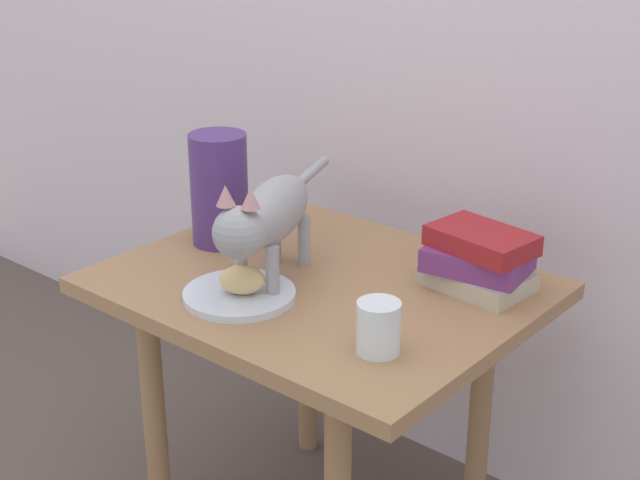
{
  "coord_description": "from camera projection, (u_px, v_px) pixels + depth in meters",
  "views": [
    {
      "loc": [
        1.0,
        -1.2,
        1.29
      ],
      "look_at": [
        0.0,
        0.0,
        0.66
      ],
      "focal_mm": 52.56,
      "sensor_mm": 36.0,
      "label": 1
    }
  ],
  "objects": [
    {
      "name": "candle_jar",
      "position": [
        378.0,
        330.0,
        1.45
      ],
      "size": [
        0.07,
        0.07,
        0.08
      ],
      "color": "silver",
      "rests_on": "side_table"
    },
    {
      "name": "book_stack",
      "position": [
        479.0,
        260.0,
        1.66
      ],
      "size": [
        0.2,
        0.15,
        0.11
      ],
      "color": "#BCB299",
      "rests_on": "side_table"
    },
    {
      "name": "side_table",
      "position": [
        320.0,
        321.0,
        1.75
      ],
      "size": [
        0.76,
        0.6,
        0.58
      ],
      "color": "#9E724C",
      "rests_on": "ground"
    },
    {
      "name": "bread_roll",
      "position": [
        242.0,
        280.0,
        1.62
      ],
      "size": [
        0.1,
        0.09,
        0.05
      ],
      "primitive_type": "ellipsoid",
      "rotation": [
        0.0,
        0.0,
        0.6
      ],
      "color": "#E0BC7A",
      "rests_on": "plate"
    },
    {
      "name": "cat",
      "position": [
        267.0,
        217.0,
        1.65
      ],
      "size": [
        0.21,
        0.45,
        0.23
      ],
      "color": "#99999E",
      "rests_on": "side_table"
    },
    {
      "name": "green_vase",
      "position": [
        219.0,
        189.0,
        1.85
      ],
      "size": [
        0.11,
        0.11,
        0.22
      ],
      "primitive_type": "cylinder",
      "color": "#4C2D72",
      "rests_on": "side_table"
    },
    {
      "name": "plate",
      "position": [
        239.0,
        295.0,
        1.64
      ],
      "size": [
        0.2,
        0.2,
        0.01
      ],
      "primitive_type": "cylinder",
      "color": "silver",
      "rests_on": "side_table"
    }
  ]
}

